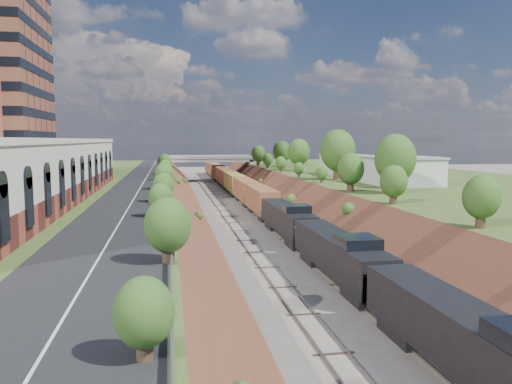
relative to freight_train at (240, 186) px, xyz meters
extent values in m
cube|color=#364E20|center=(-35.60, -19.16, -0.07)|extent=(44.00, 180.00, 5.00)
cube|color=#364E20|center=(30.40, -19.16, -0.07)|extent=(44.00, 180.00, 5.00)
cube|color=brown|center=(-13.60, -19.16, -2.57)|extent=(10.00, 180.00, 10.00)
cube|color=brown|center=(8.40, -19.16, -2.57)|extent=(10.00, 180.00, 10.00)
cube|color=gray|center=(-5.20, -19.16, -2.48)|extent=(1.58, 180.00, 0.18)
cube|color=gray|center=(0.00, -19.16, -2.48)|extent=(1.58, 180.00, 0.18)
cube|color=black|center=(-18.10, -19.16, 2.48)|extent=(8.00, 180.00, 0.10)
cube|color=#99999E|center=(-14.00, -19.16, 2.98)|extent=(0.06, 171.00, 0.30)
cube|color=brown|center=(-30.60, -41.16, 3.53)|extent=(14.00, 62.00, 2.20)
cube|color=beige|center=(-30.60, -41.16, 6.78)|extent=(14.00, 62.00, 4.30)
cube|color=beige|center=(-30.60, -41.16, 9.18)|extent=(14.30, 62.30, 0.50)
cube|color=gray|center=(-14.10, 42.84, 0.53)|extent=(1.50, 8.00, 6.20)
cube|color=gray|center=(8.90, 42.84, 0.53)|extent=(1.50, 8.00, 6.20)
cube|color=gray|center=(-2.60, 42.84, 3.63)|extent=(24.00, 8.00, 1.00)
cube|color=gray|center=(-2.60, 38.84, 4.43)|extent=(24.00, 0.30, 0.80)
cube|color=gray|center=(-2.60, 46.84, 4.43)|extent=(24.00, 0.30, 0.80)
cube|color=silver|center=(20.90, -27.16, 4.43)|extent=(9.00, 12.00, 4.00)
cube|color=silver|center=(20.40, -5.16, 4.23)|extent=(8.00, 10.00, 3.60)
cylinder|color=#473323|center=(14.40, -39.16, 3.74)|extent=(1.30, 1.30, 2.62)
ellipsoid|color=#335A1F|center=(14.40, -39.16, 6.89)|extent=(5.25, 5.25, 6.30)
cylinder|color=#473323|center=(-14.40, -59.16, 3.04)|extent=(0.66, 0.66, 1.22)
ellipsoid|color=#335A1F|center=(-14.40, -59.16, 4.51)|extent=(2.45, 2.45, 2.94)
cube|color=black|center=(0.00, -77.77, -0.24)|extent=(2.97, 17.80, 2.85)
cube|color=black|center=(0.00, -58.98, -0.24)|extent=(2.97, 17.80, 2.85)
cube|color=black|center=(0.00, -40.18, -0.24)|extent=(2.97, 17.80, 2.85)
cube|color=brown|center=(0.00, 25.12, 0.11)|extent=(2.97, 110.81, 3.56)
camera|label=1|loc=(-14.03, -98.75, 9.29)|focal=35.00mm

